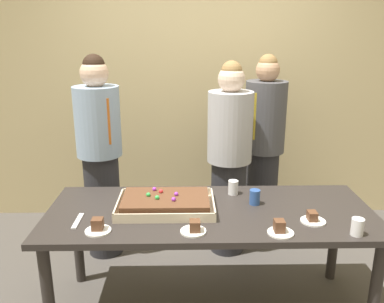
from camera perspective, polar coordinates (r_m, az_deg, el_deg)
name	(u,v)px	position (r m, az deg, el deg)	size (l,w,h in m)	color
interior_back_panel	(201,68)	(3.96, 1.29, 11.87)	(8.00, 0.12, 3.00)	#CCB784
party_table	(210,222)	(2.63, 2.59, -9.98)	(2.09, 0.83, 0.74)	#2D2826
sheet_cake	(166,203)	(2.60, -3.77, -7.37)	(0.62, 0.41, 0.11)	beige
plated_slice_near_left	(194,228)	(2.31, 0.31, -10.93)	(0.15, 0.15, 0.07)	white
plated_slice_near_right	(98,227)	(2.39, -13.33, -10.49)	(0.15, 0.15, 0.08)	white
plated_slice_far_left	(280,229)	(2.36, 12.46, -10.78)	(0.15, 0.15, 0.08)	white
plated_slice_far_right	(313,219)	(2.54, 16.87, -9.18)	(0.15, 0.15, 0.07)	white
drink_cup_nearest	(255,197)	(2.69, 8.97, -6.46)	(0.07, 0.07, 0.10)	#2D5199
drink_cup_middle	(357,227)	(2.46, 22.58, -9.93)	(0.07, 0.07, 0.10)	white
drink_cup_far_end	(233,187)	(2.83, 5.91, -5.13)	(0.07, 0.07, 0.10)	white
cake_server_utensil	(78,221)	(2.54, -16.04, -9.53)	(0.03, 0.20, 0.01)	silver
person_serving_front	(100,156)	(3.32, -13.02, -0.63)	(0.36, 0.36, 1.68)	#28282D
person_green_shirt_behind	(264,146)	(3.64, 10.22, 0.81)	(0.36, 0.36, 1.66)	#28282D
person_striped_tie_right	(229,158)	(3.30, 5.34, -0.95)	(0.36, 0.36, 1.63)	#28282D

